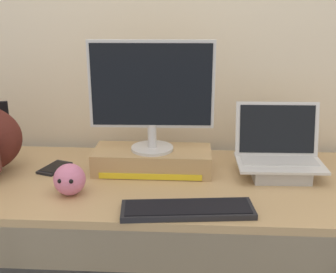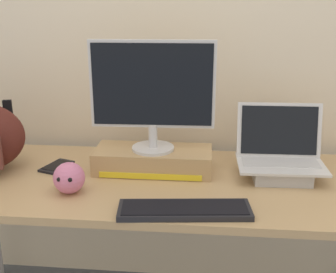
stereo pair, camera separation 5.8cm
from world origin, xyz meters
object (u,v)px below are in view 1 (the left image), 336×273
at_px(open_laptop, 279,161).
at_px(cell_phone, 55,168).
at_px(toner_box_yellow, 152,160).
at_px(plush_toy, 70,179).
at_px(external_keyboard, 188,209).
at_px(desktop_monitor, 152,92).

xyz_separation_m(open_laptop, cell_phone, (-0.93, 0.00, -0.05)).
relative_size(open_laptop, cell_phone, 2.09).
distance_m(toner_box_yellow, plush_toy, 0.37).
xyz_separation_m(toner_box_yellow, external_keyboard, (0.15, -0.36, -0.04)).
bearing_deg(plush_toy, external_keyboard, -15.09).
bearing_deg(desktop_monitor, cell_phone, 178.92).
height_order(open_laptop, external_keyboard, open_laptop).
bearing_deg(cell_phone, desktop_monitor, 19.94).
distance_m(external_keyboard, cell_phone, 0.67).
height_order(toner_box_yellow, cell_phone, toner_box_yellow).
bearing_deg(toner_box_yellow, external_keyboard, -66.88).
bearing_deg(toner_box_yellow, plush_toy, -139.63).
xyz_separation_m(toner_box_yellow, open_laptop, (0.52, -0.01, 0.01)).
bearing_deg(desktop_monitor, plush_toy, -141.74).
height_order(toner_box_yellow, external_keyboard, toner_box_yellow).
xyz_separation_m(open_laptop, plush_toy, (-0.80, -0.23, 0.00)).
bearing_deg(external_keyboard, plush_toy, 158.95).
xyz_separation_m(toner_box_yellow, plush_toy, (-0.28, -0.24, 0.01)).
bearing_deg(cell_phone, toner_box_yellow, 20.10).
bearing_deg(plush_toy, desktop_monitor, 40.23).
height_order(cell_phone, plush_toy, plush_toy).
bearing_deg(external_keyboard, toner_box_yellow, 107.16).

